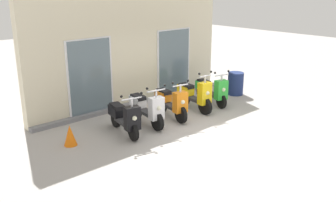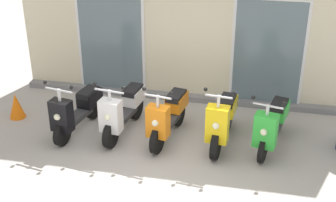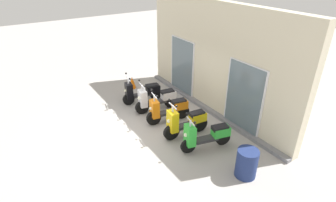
{
  "view_description": "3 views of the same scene",
  "coord_description": "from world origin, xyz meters",
  "views": [
    {
      "loc": [
        -7.14,
        -6.88,
        3.81
      ],
      "look_at": [
        -0.51,
        0.46,
        0.69
      ],
      "focal_mm": 40.45,
      "sensor_mm": 36.0,
      "label": 1
    },
    {
      "loc": [
        1.5,
        -6.81,
        4.73
      ],
      "look_at": [
        -0.02,
        0.66,
        0.86
      ],
      "focal_mm": 51.71,
      "sensor_mm": 36.0,
      "label": 2
    },
    {
      "loc": [
        6.68,
        -3.53,
        5.04
      ],
      "look_at": [
        -0.02,
        0.8,
        0.82
      ],
      "focal_mm": 28.96,
      "sensor_mm": 36.0,
      "label": 3
    }
  ],
  "objects": [
    {
      "name": "ground_plane",
      "position": [
        0.0,
        0.0,
        0.0
      ],
      "size": [
        40.0,
        40.0,
        0.0
      ],
      "primitive_type": "plane",
      "color": "#A8A39E"
    },
    {
      "name": "storefront_facade",
      "position": [
        0.0,
        2.7,
        1.87
      ],
      "size": [
        7.23,
        0.5,
        3.88
      ],
      "color": "beige",
      "rests_on": "ground_plane"
    },
    {
      "name": "scooter_black",
      "position": [
        -1.8,
        0.73,
        0.46
      ],
      "size": [
        0.68,
        1.54,
        1.22
      ],
      "color": "black",
      "rests_on": "ground_plane"
    },
    {
      "name": "scooter_white",
      "position": [
        -0.93,
        0.87,
        0.48
      ],
      "size": [
        0.64,
        1.65,
        1.24
      ],
      "color": "black",
      "rests_on": "ground_plane"
    },
    {
      "name": "scooter_orange",
      "position": [
        -0.06,
        0.82,
        0.48
      ],
      "size": [
        0.64,
        1.57,
        1.23
      ],
      "color": "black",
      "rests_on": "ground_plane"
    },
    {
      "name": "scooter_yellow",
      "position": [
        0.94,
        0.82,
        0.49
      ],
      "size": [
        0.53,
        1.57,
        1.31
      ],
      "color": "black",
      "rests_on": "ground_plane"
    },
    {
      "name": "scooter_green",
      "position": [
        1.82,
        0.91,
        0.48
      ],
      "size": [
        0.72,
        1.57,
        1.2
      ],
      "color": "black",
      "rests_on": "ground_plane"
    },
    {
      "name": "trash_bin",
      "position": [
        3.26,
        1.07,
        0.4
      ],
      "size": [
        0.55,
        0.55,
        0.79
      ],
      "primitive_type": "cylinder",
      "color": "navy",
      "rests_on": "ground_plane"
    },
    {
      "name": "traffic_cone",
      "position": [
        -3.21,
        1.01,
        0.26
      ],
      "size": [
        0.32,
        0.32,
        0.52
      ],
      "primitive_type": "cone",
      "color": "orange",
      "rests_on": "ground_plane"
    }
  ]
}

